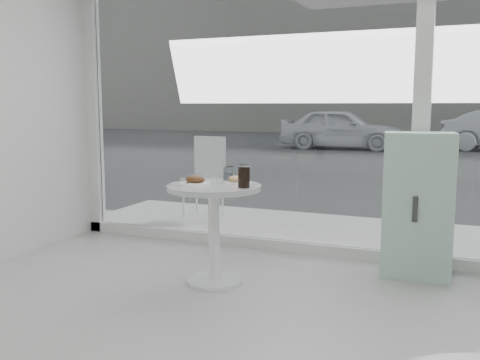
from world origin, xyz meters
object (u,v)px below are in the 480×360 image
at_px(mint_cabinet, 417,205).
at_px(water_tumbler_a, 228,175).
at_px(main_table, 214,213).
at_px(patio_chair, 206,171).
at_px(water_tumbler_b, 231,174).
at_px(car_white, 341,129).
at_px(cola_glass, 244,177).
at_px(plate_donut, 237,181).
at_px(plate_fritter, 195,181).

distance_m(mint_cabinet, water_tumbler_a, 1.53).
distance_m(main_table, patio_chair, 2.33).
relative_size(mint_cabinet, water_tumbler_b, 9.74).
bearing_deg(car_white, cola_glass, -172.55).
distance_m(mint_cabinet, water_tumbler_b, 1.51).
distance_m(main_table, car_white, 13.26).
distance_m(plate_donut, water_tumbler_b, 0.13).
bearing_deg(cola_glass, patio_chair, 122.81).
bearing_deg(plate_fritter, patio_chair, 114.39).
height_order(main_table, water_tumbler_b, water_tumbler_b).
distance_m(water_tumbler_a, cola_glass, 0.32).
bearing_deg(mint_cabinet, main_table, -157.40).
bearing_deg(main_table, car_white, 98.01).
xyz_separation_m(water_tumbler_a, cola_glass, (0.23, -0.22, 0.03)).
height_order(plate_fritter, plate_donut, plate_fritter).
bearing_deg(water_tumbler_a, patio_chair, 120.96).
xyz_separation_m(mint_cabinet, patio_chair, (-2.51, 1.27, 0.01)).
bearing_deg(water_tumbler_a, plate_fritter, -127.47).
relative_size(main_table, plate_donut, 3.55).
relative_size(plate_donut, water_tumbler_a, 1.81).
relative_size(patio_chair, car_white, 0.25).
distance_m(car_white, plate_donut, 13.12).
bearing_deg(mint_cabinet, cola_glass, -151.01).
distance_m(main_table, cola_glass, 0.40).
bearing_deg(cola_glass, plate_donut, 126.20).
distance_m(mint_cabinet, car_white, 12.76).
bearing_deg(car_white, water_tumbler_b, -173.35).
height_order(plate_fritter, water_tumbler_b, water_tumbler_b).
bearing_deg(main_table, cola_glass, -7.64).
xyz_separation_m(patio_chair, car_white, (-0.76, 11.07, 0.05)).
bearing_deg(plate_donut, water_tumbler_b, 136.00).
distance_m(main_table, water_tumbler_a, 0.33).
xyz_separation_m(mint_cabinet, cola_glass, (-1.16, -0.83, 0.27)).
bearing_deg(plate_fritter, plate_donut, 36.84).
relative_size(mint_cabinet, plate_donut, 5.34).
height_order(mint_cabinet, plate_donut, mint_cabinet).
bearing_deg(car_white, water_tumbler_a, -173.37).
xyz_separation_m(plate_donut, water_tumbler_b, (-0.09, 0.09, 0.03)).
bearing_deg(plate_fritter, main_table, 16.10).
relative_size(main_table, water_tumbler_b, 6.46).
bearing_deg(water_tumbler_b, car_white, 98.30).
height_order(plate_donut, cola_glass, cola_glass).
height_order(mint_cabinet, water_tumbler_a, mint_cabinet).
bearing_deg(car_white, plate_fritter, -174.25).
xyz_separation_m(mint_cabinet, car_white, (-3.27, 12.33, 0.06)).
relative_size(car_white, cola_glass, 22.25).
distance_m(water_tumbler_b, cola_glass, 0.36).
distance_m(patio_chair, plate_donut, 2.26).
distance_m(plate_fritter, cola_glass, 0.40).
bearing_deg(patio_chair, water_tumbler_a, -60.05).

